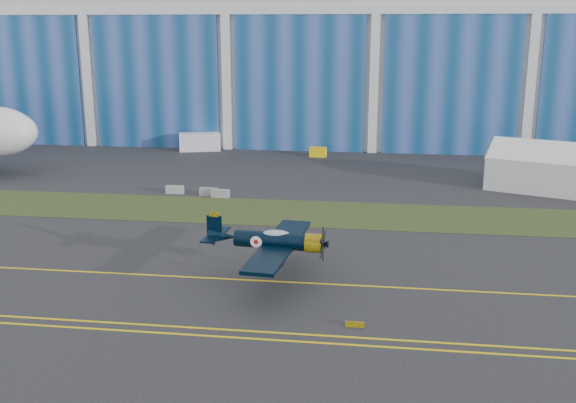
# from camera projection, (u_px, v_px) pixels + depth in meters

# --- Properties ---
(ground) EXTENTS (260.00, 260.00, 0.00)m
(ground) POSITION_uv_depth(u_px,v_px,m) (98.00, 250.00, 56.51)
(ground) COLOR #2C2C30
(ground) RESTS_ON ground
(grass_median) EXTENTS (260.00, 10.00, 0.02)m
(grass_median) POSITION_uv_depth(u_px,v_px,m) (153.00, 207.00, 69.93)
(grass_median) COLOR #475128
(grass_median) RESTS_ON ground
(hangar) EXTENTS (220.00, 45.70, 30.00)m
(hangar) POSITION_uv_depth(u_px,v_px,m) (254.00, 46.00, 121.59)
(hangar) COLOR silver
(hangar) RESTS_ON ground
(taxiway_centreline) EXTENTS (200.00, 0.20, 0.02)m
(taxiway_centreline) POSITION_uv_depth(u_px,v_px,m) (72.00, 271.00, 51.71)
(taxiway_centreline) COLOR yellow
(taxiway_centreline) RESTS_ON ground
(edge_line_near) EXTENTS (80.00, 0.20, 0.02)m
(edge_line_near) POSITION_uv_depth(u_px,v_px,m) (5.00, 323.00, 42.60)
(edge_line_near) COLOR yellow
(edge_line_near) RESTS_ON ground
(edge_line_far) EXTENTS (80.00, 0.20, 0.02)m
(edge_line_far) POSITION_uv_depth(u_px,v_px,m) (13.00, 317.00, 43.56)
(edge_line_far) COLOR yellow
(edge_line_far) RESTS_ON ground
(guard_board_right) EXTENTS (1.20, 0.15, 0.35)m
(guard_board_right) POSITION_uv_depth(u_px,v_px,m) (355.00, 324.00, 42.04)
(guard_board_right) COLOR yellow
(guard_board_right) RESTS_ON ground
(warbird) EXTENTS (11.20, 13.12, 3.65)m
(warbird) POSITION_uv_depth(u_px,v_px,m) (271.00, 240.00, 48.91)
(warbird) COLOR black
(warbird) RESTS_ON ground
(tent) EXTENTS (14.65, 12.83, 5.67)m
(tent) POSITION_uv_depth(u_px,v_px,m) (547.00, 164.00, 77.56)
(tent) COLOR white
(tent) RESTS_ON ground
(shipping_container) EXTENTS (6.56, 4.10, 2.65)m
(shipping_container) POSITION_uv_depth(u_px,v_px,m) (200.00, 142.00, 102.05)
(shipping_container) COLOR silver
(shipping_container) RESTS_ON ground
(tug) EXTENTS (2.45, 1.67, 1.35)m
(tug) POSITION_uv_depth(u_px,v_px,m) (318.00, 152.00, 97.31)
(tug) COLOR yellow
(tug) RESTS_ON ground
(barrier_a) EXTENTS (2.01, 0.62, 0.90)m
(barrier_a) POSITION_uv_depth(u_px,v_px,m) (175.00, 190.00, 75.74)
(barrier_a) COLOR #99989B
(barrier_a) RESTS_ON ground
(barrier_b) EXTENTS (2.04, 0.77, 0.90)m
(barrier_b) POSITION_uv_depth(u_px,v_px,m) (209.00, 192.00, 74.75)
(barrier_b) COLOR #96889A
(barrier_b) RESTS_ON ground
(barrier_c) EXTENTS (2.03, 0.69, 0.90)m
(barrier_c) POSITION_uv_depth(u_px,v_px,m) (220.00, 194.00, 73.95)
(barrier_c) COLOR gray
(barrier_c) RESTS_ON ground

